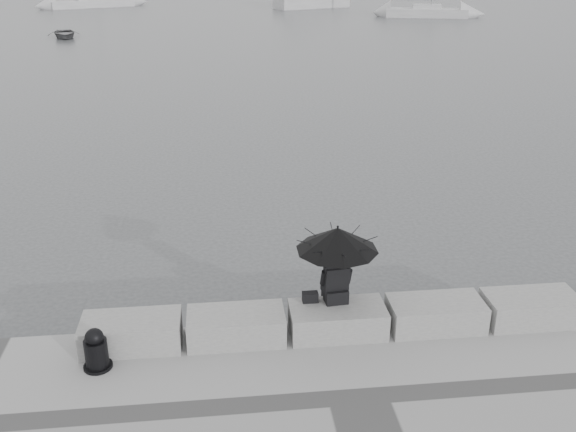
{
  "coord_description": "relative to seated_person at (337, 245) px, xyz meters",
  "views": [
    {
      "loc": [
        -1.85,
        -9.52,
        6.57
      ],
      "look_at": [
        -0.45,
        3.0,
        1.22
      ],
      "focal_mm": 40.0,
      "sensor_mm": 36.0,
      "label": 1
    }
  ],
  "objects": [
    {
      "name": "stone_block_centre",
      "position": [
        0.0,
        -0.22,
        -1.29
      ],
      "size": [
        1.6,
        0.8,
        0.5
      ],
      "primitive_type": "cube",
      "color": "slate",
      "rests_on": "promenade"
    },
    {
      "name": "ground",
      "position": [
        0.0,
        0.23,
        -2.04
      ],
      "size": [
        360.0,
        360.0,
        0.0
      ],
      "primitive_type": "plane",
      "color": "#404345",
      "rests_on": "ground"
    },
    {
      "name": "stone_block_far_left",
      "position": [
        -3.4,
        -0.22,
        -1.29
      ],
      "size": [
        1.6,
        0.8,
        0.5
      ],
      "primitive_type": "cube",
      "color": "slate",
      "rests_on": "promenade"
    },
    {
      "name": "seated_person",
      "position": [
        0.0,
        0.0,
        0.0
      ],
      "size": [
        1.37,
        1.37,
        1.39
      ],
      "rotation": [
        0.0,
        0.0,
        0.1
      ],
      "color": "black",
      "rests_on": "stone_block_centre"
    },
    {
      "name": "stone_block_right",
      "position": [
        1.7,
        -0.22,
        -1.29
      ],
      "size": [
        1.6,
        0.8,
        0.5
      ],
      "primitive_type": "cube",
      "color": "slate",
      "rests_on": "promenade"
    },
    {
      "name": "stone_block_left",
      "position": [
        -1.7,
        -0.22,
        -1.29
      ],
      "size": [
        1.6,
        0.8,
        0.5
      ],
      "primitive_type": "cube",
      "color": "slate",
      "rests_on": "promenade"
    },
    {
      "name": "dinghy",
      "position": [
        -13.19,
        42.59,
        -1.74
      ],
      "size": [
        3.8,
        2.36,
        0.6
      ],
      "primitive_type": "imported",
      "rotation": [
        0.0,
        0.0,
        0.26
      ],
      "color": "slate",
      "rests_on": "ground"
    },
    {
      "name": "bag",
      "position": [
        -0.43,
        0.02,
        -0.95
      ],
      "size": [
        0.27,
        0.15,
        0.17
      ],
      "primitive_type": "cube",
      "color": "black",
      "rests_on": "stone_block_centre"
    },
    {
      "name": "mooring_bollard",
      "position": [
        -3.87,
        -0.77,
        -1.24
      ],
      "size": [
        0.44,
        0.44,
        0.7
      ],
      "color": "black",
      "rests_on": "promenade"
    },
    {
      "name": "sailboat_right",
      "position": [
        18.92,
        54.32,
        -1.51
      ],
      "size": [
        8.13,
        4.25,
        12.9
      ],
      "rotation": [
        0.0,
        0.0,
        -0.25
      ],
      "color": "silver",
      "rests_on": "ground"
    },
    {
      "name": "stone_block_far_right",
      "position": [
        3.4,
        -0.22,
        -1.29
      ],
      "size": [
        1.6,
        0.8,
        0.5
      ],
      "primitive_type": "cube",
      "color": "slate",
      "rests_on": "promenade"
    },
    {
      "name": "sailboat_left",
      "position": [
        -15.48,
        68.92,
        -1.53
      ],
      "size": [
        9.35,
        5.98,
        12.9
      ],
      "rotation": [
        0.0,
        0.0,
        0.43
      ],
      "color": "silver",
      "rests_on": "ground"
    }
  ]
}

